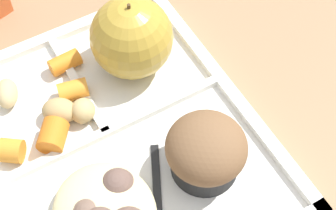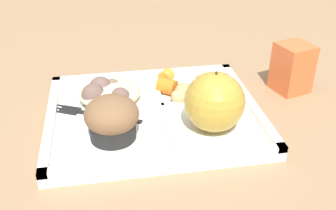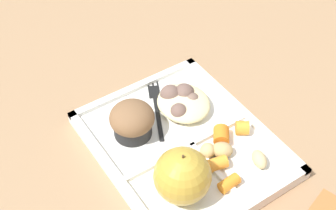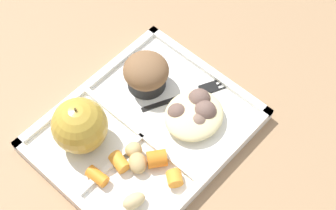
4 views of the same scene
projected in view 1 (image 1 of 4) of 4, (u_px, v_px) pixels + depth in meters
The scene contains 12 objects.
ground at pixel (121, 149), 0.56m from camera, with size 6.00×6.00×0.00m, color #997551.
lunch_tray at pixel (119, 144), 0.55m from camera, with size 0.34×0.28×0.02m.
green_apple at pixel (132, 38), 0.56m from camera, with size 0.09×0.09×0.09m.
bran_muffin at pixel (206, 151), 0.50m from camera, with size 0.08×0.08×0.07m.
carrot_slice_small at pixel (65, 62), 0.59m from camera, with size 0.02×0.02×0.03m, color orange.
carrot_slice_large at pixel (53, 136), 0.53m from camera, with size 0.03×0.03×0.03m, color orange.
carrot_slice_center at pixel (73, 90), 0.57m from camera, with size 0.02×0.02×0.03m, color orange.
carrot_slice_diagonal at pixel (11, 151), 0.53m from camera, with size 0.02×0.02×0.02m, color orange.
potato_chunk_wedge at pixel (83, 111), 0.55m from camera, with size 0.03×0.03×0.03m, color tan.
potato_chunk_small at pixel (7, 93), 0.57m from camera, with size 0.04×0.02×0.02m, color tan.
potato_chunk_browned at pixel (60, 111), 0.55m from camera, with size 0.04×0.03×0.02m, color tan.
meatball_front at pixel (118, 186), 0.50m from camera, with size 0.03×0.03×0.03m, color brown.
Camera 1 is at (0.26, -0.09, 0.49)m, focal length 57.03 mm.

